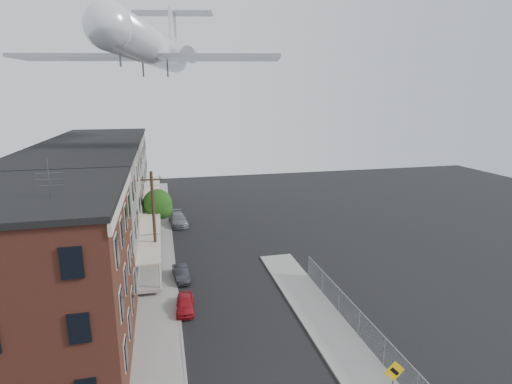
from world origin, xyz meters
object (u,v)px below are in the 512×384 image
(warning_sign, at_px, (394,378))
(street_tree, at_px, (159,205))
(airplane, at_px, (153,48))
(utility_pole, at_px, (154,221))
(car_mid, at_px, (181,274))
(car_far, at_px, (178,219))
(car_near, at_px, (185,304))

(warning_sign, distance_m, street_tree, 30.96)
(warning_sign, distance_m, airplane, 33.16)
(utility_pole, bearing_deg, car_mid, -44.92)
(car_mid, distance_m, car_far, 15.14)
(street_tree, distance_m, car_far, 4.74)
(car_mid, bearing_deg, street_tree, 92.48)
(car_near, height_order, car_mid, car_mid)
(warning_sign, bearing_deg, street_tree, 110.58)
(car_near, bearing_deg, utility_pole, 109.63)
(utility_pole, height_order, car_far, utility_pole)
(utility_pole, distance_m, car_near, 8.50)
(car_near, height_order, car_far, car_far)
(car_far, bearing_deg, airplane, -111.47)
(warning_sign, relative_size, car_near, 0.89)
(warning_sign, xyz_separation_m, street_tree, (-10.87, 28.95, 1.57))
(utility_pole, xyz_separation_m, street_tree, (0.33, 9.92, -1.22))
(street_tree, bearing_deg, car_near, -84.40)
(warning_sign, height_order, car_far, warning_sign)
(warning_sign, relative_size, street_tree, 0.54)
(car_near, bearing_deg, warning_sign, -48.25)
(airplane, bearing_deg, car_mid, -82.02)
(car_near, height_order, airplane, airplane)
(car_near, relative_size, airplane, 0.12)
(airplane, bearing_deg, street_tree, 98.01)
(utility_pole, relative_size, airplane, 0.33)
(car_mid, distance_m, airplane, 21.01)
(street_tree, xyz_separation_m, car_far, (2.12, 3.21, -2.77))
(warning_sign, bearing_deg, car_far, 105.23)
(airplane, bearing_deg, car_far, 74.15)
(warning_sign, bearing_deg, utility_pole, 120.48)
(airplane, bearing_deg, utility_pole, -95.86)
(utility_pole, distance_m, airplane, 16.40)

